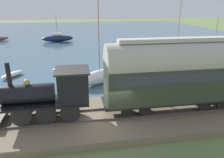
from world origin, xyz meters
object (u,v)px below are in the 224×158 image
object	(u,v)px
rowboat_off_pier	(61,69)
sailboat_navy	(58,38)
sailboat_yellow	(177,49)
sailboat_white	(100,76)
sailboat_black	(214,48)
rowboat_far_out	(209,84)
rowboat_near_shore	(12,75)
steam_locomotive	(53,91)
passenger_coach	(174,71)

from	to	relation	value
rowboat_off_pier	sailboat_navy	bearing A→B (deg)	-9.60
sailboat_yellow	sailboat_white	xyz separation A→B (m)	(-11.35, 13.24, 0.06)
sailboat_black	rowboat_far_out	bearing A→B (deg)	129.78
sailboat_navy	rowboat_near_shore	size ratio (longest dim) A/B	2.16
steam_locomotive	rowboat_off_pier	bearing A→B (deg)	1.36
steam_locomotive	sailboat_black	xyz separation A→B (m)	(18.54, -23.22, -1.74)
passenger_coach	sailboat_white	xyz separation A→B (m)	(7.11, 4.06, -2.47)
sailboat_white	rowboat_off_pier	world-z (taller)	sailboat_white
sailboat_black	sailboat_white	world-z (taller)	sailboat_white
passenger_coach	sailboat_black	size ratio (longest dim) A/B	1.80
sailboat_navy	sailboat_white	distance (m)	26.51
rowboat_far_out	sailboat_yellow	bearing A→B (deg)	-42.68
rowboat_far_out	sailboat_white	bearing A→B (deg)	45.83
passenger_coach	sailboat_navy	xyz separation A→B (m)	(33.04, 9.58, -2.50)
sailboat_yellow	sailboat_white	bearing A→B (deg)	130.01
sailboat_black	rowboat_off_pier	size ratio (longest dim) A/B	2.52
sailboat_navy	rowboat_off_pier	size ratio (longest dim) A/B	3.06
passenger_coach	rowboat_far_out	world-z (taller)	passenger_coach
sailboat_yellow	sailboat_black	size ratio (longest dim) A/B	1.60
rowboat_near_shore	rowboat_off_pier	xyz separation A→B (m)	(1.13, -4.92, -0.02)
sailboat_black	rowboat_off_pier	bearing A→B (deg)	90.40
rowboat_off_pier	rowboat_far_out	bearing A→B (deg)	-132.11
sailboat_yellow	sailboat_navy	distance (m)	23.76
steam_locomotive	rowboat_near_shore	world-z (taller)	steam_locomotive
sailboat_yellow	rowboat_near_shore	bearing A→B (deg)	108.83
steam_locomotive	rowboat_off_pier	distance (m)	12.00
sailboat_black	passenger_coach	bearing A→B (deg)	124.46
steam_locomotive	rowboat_off_pier	size ratio (longest dim) A/B	2.76
steam_locomotive	sailboat_yellow	distance (m)	25.06
sailboat_black	steam_locomotive	bearing A→B (deg)	113.04
sailboat_navy	sailboat_black	size ratio (longest dim) A/B	1.21
sailboat_black	sailboat_white	distance (m)	22.69
steam_locomotive	sailboat_white	size ratio (longest dim) A/B	0.71
sailboat_black	rowboat_near_shore	xyz separation A→B (m)	(-7.86, 28.41, -0.32)
passenger_coach	sailboat_yellow	world-z (taller)	sailboat_yellow
sailboat_yellow	sailboat_black	world-z (taller)	sailboat_yellow
sailboat_white	rowboat_far_out	size ratio (longest dim) A/B	2.57
sailboat_yellow	rowboat_far_out	distance (m)	14.41
rowboat_near_shore	rowboat_off_pier	size ratio (longest dim) A/B	1.42
sailboat_navy	rowboat_far_out	world-z (taller)	sailboat_navy
rowboat_near_shore	rowboat_far_out	size ratio (longest dim) A/B	0.94
sailboat_navy	sailboat_black	world-z (taller)	sailboat_navy
passenger_coach	sailboat_black	xyz separation A→B (m)	(18.54, -15.54, -2.62)
rowboat_off_pier	sailboat_black	bearing A→B (deg)	-88.00
rowboat_near_shore	rowboat_off_pier	bearing A→B (deg)	-135.58
passenger_coach	rowboat_off_pier	world-z (taller)	passenger_coach
steam_locomotive	sailboat_white	world-z (taller)	sailboat_white
rowboat_near_shore	rowboat_off_pier	world-z (taller)	rowboat_near_shore
steam_locomotive	rowboat_near_shore	distance (m)	12.06
sailboat_navy	rowboat_near_shore	distance (m)	22.60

